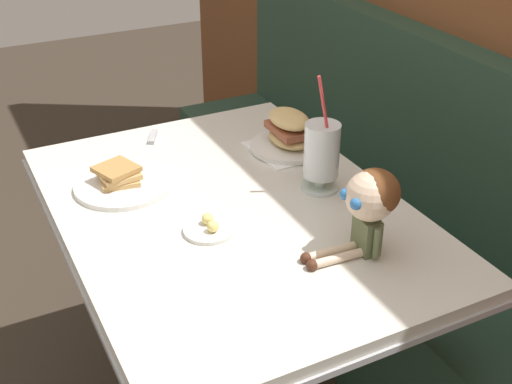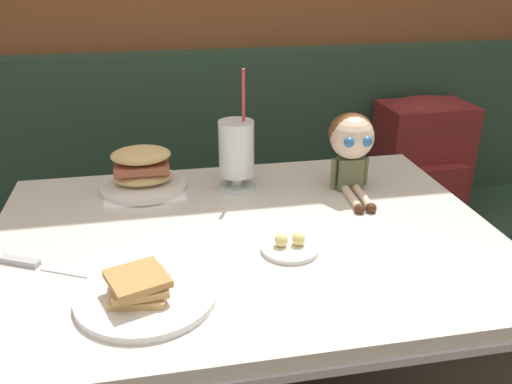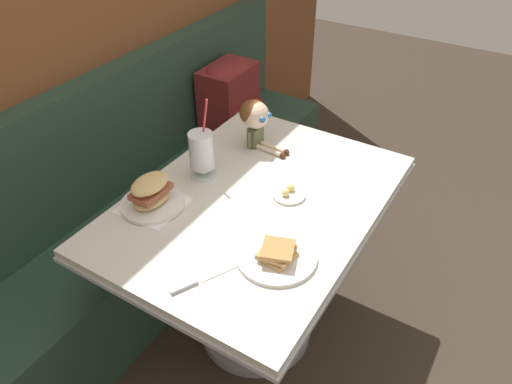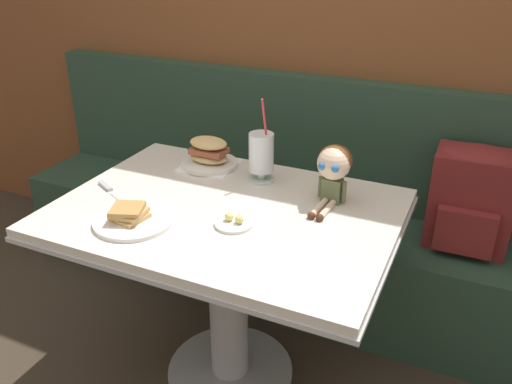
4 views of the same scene
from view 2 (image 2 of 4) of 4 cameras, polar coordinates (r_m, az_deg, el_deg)
booth_bench at (r=1.93m, az=-4.21°, el=-6.35°), size 2.60×0.48×1.00m
diner_table at (r=1.29m, az=-1.00°, el=-12.06°), size 1.11×0.81×0.74m
toast_plate at (r=0.98m, az=-11.73°, el=-10.35°), size 0.25×0.25×0.06m
milkshake_glass at (r=1.36m, az=-2.08°, el=4.23°), size 0.10×0.10×0.31m
sandwich_plate at (r=1.40m, az=-11.92°, el=2.02°), size 0.22×0.22×0.12m
butter_saucer at (r=1.11m, az=3.61°, el=-5.76°), size 0.12×0.12×0.04m
butter_knife at (r=1.15m, az=-22.34°, el=-7.09°), size 0.22×0.12×0.01m
seated_doll at (r=1.37m, az=10.09°, el=5.30°), size 0.12×0.22×0.20m
backpack at (r=1.97m, az=17.19°, el=3.97°), size 0.30×0.25×0.41m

